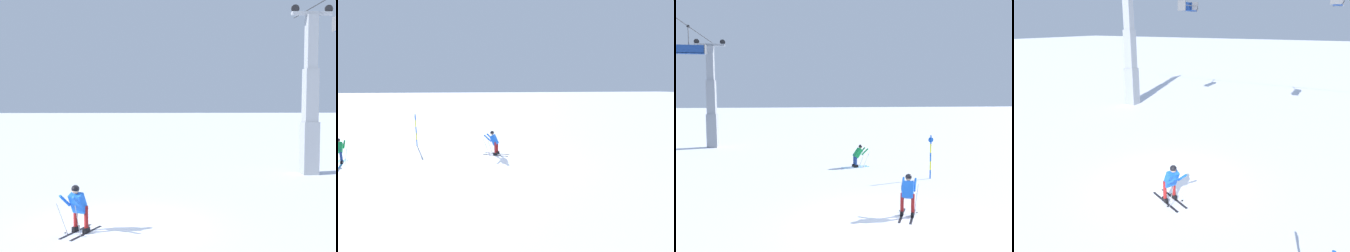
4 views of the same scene
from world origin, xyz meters
TOP-DOWN VIEW (x-y plane):
  - ground_plane at (0.00, 0.00)m, footprint 260.00×260.00m
  - skier_carving_main at (0.76, -1.19)m, footprint 1.69×1.21m
  - trail_marker_pole at (6.07, -4.34)m, footprint 0.07×0.28m
  - skier_distant_uphill at (9.71, -1.05)m, footprint 0.92×1.82m

SIDE VIEW (x-z plane):
  - ground_plane at x=0.00m, z-range 0.00..0.00m
  - skier_distant_uphill at x=9.71m, z-range 0.03..1.60m
  - skier_carving_main at x=0.76m, z-range 0.06..1.73m
  - trail_marker_pole at x=6.07m, z-range 0.09..2.46m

